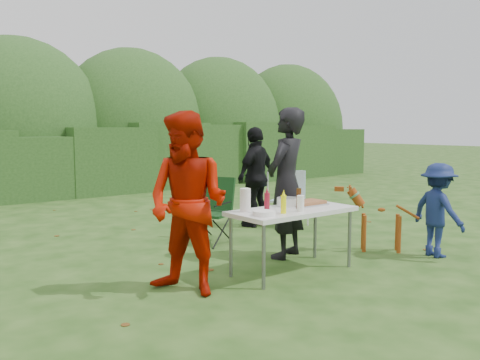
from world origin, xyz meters
TOP-DOWN VIEW (x-y plane):
  - ground at (0.00, 0.00)m, footprint 80.00×80.00m
  - hedge_row at (0.00, 8.00)m, footprint 22.00×1.40m
  - shrub_backdrop at (0.00, 9.60)m, footprint 20.00×2.60m
  - folding_table at (0.39, -0.11)m, footprint 1.50×0.70m
  - person_cook at (0.81, 0.43)m, footprint 0.82×0.69m
  - person_red_jacket at (-0.96, -0.01)m, footprint 1.00×1.10m
  - person_black_puffy at (1.83, 2.26)m, footprint 1.06×0.68m
  - child at (2.36, -0.77)m, footprint 0.61×0.87m
  - dog at (2.03, -0.14)m, footprint 0.89×0.91m
  - camping_chair at (0.54, 1.72)m, footprint 0.79×0.79m
  - lawn_chair at (2.32, 1.99)m, footprint 0.75×0.75m
  - food_tray at (0.72, -0.03)m, footprint 0.45×0.30m
  - focaccia_bread at (0.72, -0.03)m, footprint 0.40×0.26m
  - mustard_bottle at (0.10, -0.27)m, footprint 0.06×0.06m
  - ketchup_bottle at (-0.02, -0.13)m, footprint 0.06×0.06m
  - beer_bottle at (0.44, -0.16)m, footprint 0.06×0.06m
  - paper_towel_roll at (-0.16, 0.08)m, footprint 0.12×0.12m
  - cup_stack at (0.34, -0.29)m, footprint 0.08×0.08m
  - pasta_bowl at (0.49, 0.08)m, footprint 0.26×0.26m
  - plate_stack at (-0.15, -0.24)m, footprint 0.24×0.24m

SIDE VIEW (x-z plane):
  - ground at x=0.00m, z-range 0.00..0.00m
  - dog at x=2.03m, z-range 0.00..0.86m
  - lawn_chair at x=2.32m, z-range 0.00..0.94m
  - camping_chair at x=0.54m, z-range 0.00..0.95m
  - child at x=2.36m, z-range 0.00..1.22m
  - folding_table at x=0.39m, z-range 0.32..1.06m
  - food_tray at x=0.72m, z-range 0.74..0.76m
  - plate_stack at x=-0.15m, z-range 0.74..0.79m
  - focaccia_bread at x=0.72m, z-range 0.76..0.80m
  - pasta_bowl at x=0.49m, z-range 0.74..0.84m
  - cup_stack at x=0.34m, z-range 0.74..0.92m
  - person_black_puffy at x=1.83m, z-range 0.00..1.68m
  - mustard_bottle at x=0.10m, z-range 0.74..0.94m
  - hedge_row at x=0.00m, z-range 0.00..1.70m
  - ketchup_bottle at x=-0.02m, z-range 0.74..0.96m
  - beer_bottle at x=0.44m, z-range 0.74..0.98m
  - paper_towel_roll at x=-0.16m, z-range 0.74..1.00m
  - person_red_jacket at x=-0.96m, z-range 0.00..1.84m
  - person_cook at x=0.81m, z-range 0.00..1.92m
  - shrub_backdrop at x=0.00m, z-range 0.00..3.20m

